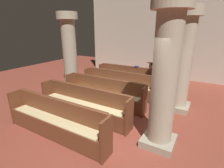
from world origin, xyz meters
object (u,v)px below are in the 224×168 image
(pew_row_1, at_px, (118,83))
(lectern, at_px, (152,74))
(pew_row_0, at_px, (130,77))
(pew_row_2, at_px, (104,91))
(pew_row_4, at_px, (55,119))
(kneeler_box_navy, at_px, (157,106))
(pew_row_3, at_px, (84,102))
(pillar_far_side, at_px, (70,50))
(pillar_aisle_rear, at_px, (165,75))
(pillar_aisle_side, at_px, (183,59))
(hymn_book, at_px, (137,67))

(pew_row_1, relative_size, lectern, 2.89)
(pew_row_0, distance_m, pew_row_2, 2.23)
(pew_row_0, bearing_deg, pew_row_4, -90.00)
(pew_row_0, xyz_separation_m, kneeler_box_navy, (1.76, -1.57, -0.41))
(kneeler_box_navy, bearing_deg, pew_row_2, -159.64)
(pew_row_3, bearing_deg, pillar_far_side, 139.86)
(pew_row_1, relative_size, pillar_far_side, 0.95)
(pew_row_4, relative_size, pillar_aisle_rear, 0.95)
(pew_row_2, distance_m, pillar_aisle_rear, 2.91)
(pew_row_1, relative_size, pew_row_4, 1.00)
(pillar_aisle_side, relative_size, pillar_far_side, 1.00)
(hymn_book, xyz_separation_m, kneeler_box_navy, (1.52, -1.77, -0.88))
(pew_row_4, distance_m, kneeler_box_navy, 3.40)
(pew_row_2, relative_size, pillar_aisle_rear, 0.95)
(pew_row_1, bearing_deg, pillar_far_side, -173.02)
(pew_row_3, height_order, kneeler_box_navy, pew_row_3)
(pew_row_4, bearing_deg, pew_row_0, 90.00)
(pillar_aisle_rear, bearing_deg, hymn_book, 120.25)
(pew_row_3, xyz_separation_m, pillar_far_side, (-2.31, 1.95, 1.21))
(pew_row_3, bearing_deg, lectern, 81.46)
(pew_row_1, bearing_deg, pew_row_2, -90.00)
(pew_row_3, height_order, pew_row_4, same)
(pew_row_1, xyz_separation_m, pillar_aisle_side, (2.36, -0.08, 1.21))
(pew_row_0, xyz_separation_m, pew_row_4, (0.00, -4.46, 0.00))
(pillar_aisle_side, relative_size, pillar_aisle_rear, 1.00)
(pew_row_1, xyz_separation_m, pew_row_3, (0.00, -2.23, 0.00))
(pew_row_3, xyz_separation_m, pew_row_4, (0.00, -1.11, 0.00))
(pew_row_2, height_order, pillar_aisle_side, pillar_aisle_side)
(lectern, height_order, hymn_book, lectern)
(pew_row_0, height_order, pew_row_3, same)
(pew_row_1, relative_size, pew_row_2, 1.00)
(pew_row_4, xyz_separation_m, pillar_aisle_rear, (2.36, 1.02, 1.21))
(hymn_book, height_order, kneeler_box_navy, hymn_book)
(pew_row_4, height_order, pillar_far_side, pillar_far_side)
(pillar_far_side, relative_size, kneeler_box_navy, 10.16)
(pillar_aisle_side, relative_size, hymn_book, 17.50)
(pew_row_3, distance_m, pillar_aisle_side, 3.41)
(pew_row_3, relative_size, pillar_aisle_rear, 0.95)
(pillar_aisle_side, relative_size, lectern, 3.05)
(hymn_book, bearing_deg, pillar_far_side, -148.11)
(pillar_far_side, xyz_separation_m, hymn_book, (2.55, 1.59, -0.74))
(pew_row_1, height_order, pew_row_2, same)
(pew_row_0, relative_size, pew_row_3, 1.00)
(pew_row_0, bearing_deg, lectern, 60.32)
(pew_row_1, bearing_deg, pew_row_0, 90.00)
(pew_row_1, height_order, pew_row_4, same)
(pew_row_2, distance_m, lectern, 3.49)
(pew_row_0, relative_size, pew_row_1, 1.00)
(pew_row_0, height_order, pew_row_4, same)
(pew_row_3, bearing_deg, pew_row_0, 90.00)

